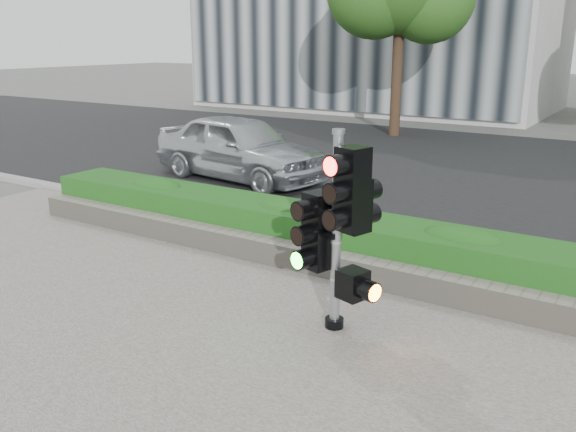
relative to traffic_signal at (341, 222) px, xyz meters
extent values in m
plane|color=#51514C|center=(-0.73, -0.55, -1.28)|extent=(120.00, 120.00, 0.00)
cube|color=black|center=(-0.73, 9.45, -1.27)|extent=(60.00, 13.00, 0.02)
cube|color=gray|center=(-0.73, 2.60, -1.22)|extent=(60.00, 0.25, 0.12)
cube|color=gray|center=(-0.73, 1.35, -1.08)|extent=(12.00, 0.32, 0.34)
cube|color=#348428|center=(-0.73, 2.00, -0.91)|extent=(12.00, 1.00, 0.68)
cylinder|color=black|center=(-5.23, 13.95, 0.73)|extent=(0.36, 0.36, 4.03)
cylinder|color=black|center=(-0.04, -0.02, -1.20)|extent=(0.22, 0.22, 0.11)
cylinder|color=gray|center=(-0.04, -0.02, -0.15)|extent=(0.11, 0.11, 2.21)
cylinder|color=gray|center=(-0.04, -0.02, 0.99)|extent=(0.14, 0.14, 0.05)
cube|color=#FF1107|center=(0.19, -0.13, 0.42)|extent=(0.35, 0.35, 0.89)
cube|color=#14E51E|center=(-0.29, 0.02, -0.15)|extent=(0.35, 0.35, 0.89)
cube|color=black|center=(0.07, 0.21, 0.15)|extent=(0.35, 0.35, 0.60)
cube|color=orange|center=(0.20, -0.06, -0.66)|extent=(0.35, 0.35, 0.32)
imported|color=#B9BCC1|center=(-5.57, 5.59, -0.51)|extent=(4.66, 2.39, 1.52)
camera|label=1|loc=(2.92, -5.66, 1.91)|focal=38.00mm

